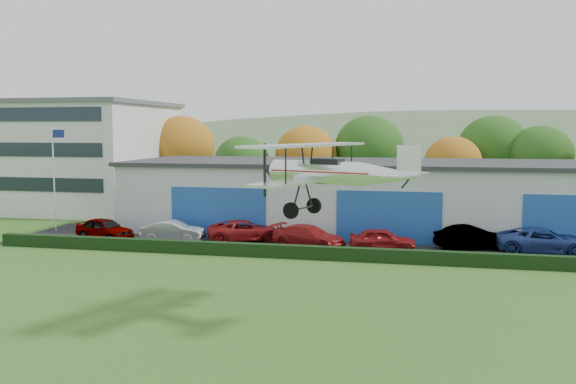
% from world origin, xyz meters
% --- Properties ---
extents(ground, '(300.00, 300.00, 0.00)m').
position_xyz_m(ground, '(0.00, 0.00, 0.00)').
color(ground, '#336A21').
rests_on(ground, ground).
extents(apron, '(48.00, 9.00, 0.05)m').
position_xyz_m(apron, '(3.00, 21.00, 0.03)').
color(apron, black).
rests_on(apron, ground).
extents(hedge, '(46.00, 0.60, 0.80)m').
position_xyz_m(hedge, '(3.00, 16.20, 0.40)').
color(hedge, black).
rests_on(hedge, ground).
extents(hangar, '(40.60, 12.60, 5.30)m').
position_xyz_m(hangar, '(5.00, 27.98, 2.66)').
color(hangar, '#B2B7BC').
rests_on(hangar, ground).
extents(office_block, '(20.60, 15.60, 10.40)m').
position_xyz_m(office_block, '(-28.00, 35.00, 5.21)').
color(office_block, silver).
rests_on(office_block, ground).
extents(flagpole, '(1.05, 0.10, 8.00)m').
position_xyz_m(flagpole, '(-19.88, 22.00, 4.78)').
color(flagpole, silver).
rests_on(flagpole, ground).
extents(tree_belt, '(75.70, 13.22, 10.12)m').
position_xyz_m(tree_belt, '(0.85, 40.62, 5.61)').
color(tree_belt, '#3D2614').
rests_on(tree_belt, ground).
extents(distant_hills, '(430.00, 196.00, 56.00)m').
position_xyz_m(distant_hills, '(-4.38, 140.00, -13.05)').
color(distant_hills, '#4C6642').
rests_on(distant_hills, ground).
extents(car_0, '(4.78, 3.11, 1.51)m').
position_xyz_m(car_0, '(-14.44, 19.34, 0.81)').
color(car_0, gray).
rests_on(car_0, apron).
extents(car_1, '(4.40, 1.82, 1.42)m').
position_xyz_m(car_1, '(-9.47, 19.66, 0.76)').
color(car_1, silver).
rests_on(car_1, apron).
extents(car_2, '(5.71, 4.34, 1.44)m').
position_xyz_m(car_2, '(-4.71, 20.90, 0.77)').
color(car_2, maroon).
rests_on(car_2, apron).
extents(car_3, '(5.36, 3.43, 1.45)m').
position_xyz_m(car_3, '(0.04, 19.51, 0.77)').
color(car_3, maroon).
rests_on(car_3, apron).
extents(car_4, '(4.31, 2.00, 1.43)m').
position_xyz_m(car_4, '(4.78, 19.48, 0.76)').
color(car_4, maroon).
rests_on(car_4, apron).
extents(car_5, '(4.91, 3.19, 1.53)m').
position_xyz_m(car_5, '(10.37, 21.16, 0.81)').
color(car_5, gray).
rests_on(car_5, apron).
extents(car_6, '(5.73, 2.80, 1.57)m').
position_xyz_m(car_6, '(14.62, 20.72, 0.83)').
color(car_6, navy).
rests_on(car_6, apron).
extents(biplane, '(7.00, 7.88, 2.97)m').
position_xyz_m(biplane, '(3.49, 4.95, 6.07)').
color(biplane, silver).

